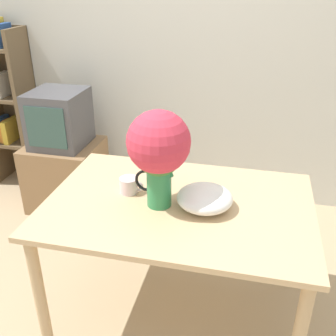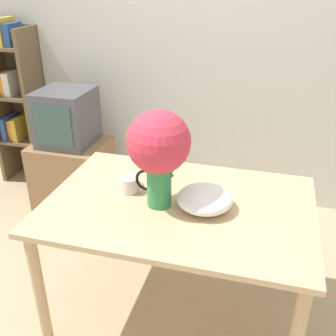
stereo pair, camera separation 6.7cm
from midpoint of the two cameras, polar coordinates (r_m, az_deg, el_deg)
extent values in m
plane|color=tan|center=(2.45, -4.40, -21.93)|extent=(12.00, 12.00, 0.00)
cube|color=silver|center=(3.28, 4.91, 17.13)|extent=(8.00, 0.05, 2.60)
cube|color=tan|center=(2.05, 2.51, -5.37)|extent=(1.37, 0.94, 0.03)
cylinder|color=tan|center=(2.19, -17.26, -16.92)|extent=(0.06, 0.06, 0.74)
cylinder|color=tan|center=(2.75, -8.49, -5.91)|extent=(0.06, 0.06, 0.74)
cylinder|color=tan|center=(2.58, 18.35, -9.64)|extent=(0.06, 0.06, 0.74)
cylinder|color=#2D844C|center=(1.96, -0.32, -2.33)|extent=(0.12, 0.12, 0.24)
cone|color=#2D844C|center=(1.91, 1.20, -0.35)|extent=(0.04, 0.04, 0.06)
torus|color=black|center=(1.97, -2.14, -1.78)|extent=(0.12, 0.01, 0.12)
sphere|color=#3D7033|center=(1.88, -0.33, 2.28)|extent=(0.23, 0.23, 0.23)
sphere|color=#CC3347|center=(1.86, -0.33, 3.80)|extent=(0.31, 0.31, 0.31)
cylinder|color=silver|center=(2.12, -4.65, -2.41)|extent=(0.10, 0.10, 0.09)
torus|color=silver|center=(2.10, -3.31, -2.59)|extent=(0.06, 0.01, 0.06)
ellipsoid|color=white|center=(1.97, 6.32, -4.46)|extent=(0.28, 0.28, 0.11)
cube|color=#8E6B47|center=(3.47, -13.04, -0.71)|extent=(0.58, 0.52, 0.57)
cube|color=#4C4C51|center=(3.28, -13.94, 7.18)|extent=(0.41, 0.43, 0.45)
cube|color=#33514C|center=(3.10, -15.82, 5.84)|extent=(0.32, 0.01, 0.32)
cube|color=brown|center=(4.01, -22.54, 8.31)|extent=(0.04, 0.32, 1.43)
cube|color=brown|center=(3.79, -17.99, 8.10)|extent=(0.04, 0.32, 1.43)
cube|color=brown|center=(4.02, -19.09, 8.93)|extent=(0.41, 0.01, 1.43)
cube|color=brown|center=(4.00, -19.63, 3.95)|extent=(0.34, 0.30, 0.03)
cube|color=#284C8E|center=(4.02, -21.43, 5.63)|extent=(0.05, 0.24, 0.21)
cube|color=orange|center=(3.99, -20.76, 5.41)|extent=(0.05, 0.19, 0.19)
cube|color=gold|center=(3.96, -20.08, 5.53)|extent=(0.05, 0.24, 0.21)
cube|color=brown|center=(3.87, -20.60, 9.81)|extent=(0.34, 0.30, 0.03)
cube|color=gold|center=(3.90, -22.43, 11.33)|extent=(0.05, 0.22, 0.19)
cube|color=orange|center=(3.87, -21.83, 11.37)|extent=(0.04, 0.18, 0.20)
cube|color=silver|center=(3.84, -21.14, 11.44)|extent=(0.06, 0.20, 0.21)
cube|color=brown|center=(3.78, -21.66, 16.01)|extent=(0.34, 0.30, 0.03)
cube|color=gold|center=(3.75, -22.03, 17.88)|extent=(0.06, 0.22, 0.23)
cube|color=#284C8E|center=(3.71, -21.09, 17.64)|extent=(0.06, 0.20, 0.19)
camera|label=1|loc=(0.03, -88.99, 0.50)|focal=42.00mm
camera|label=2|loc=(0.03, 91.01, -0.50)|focal=42.00mm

